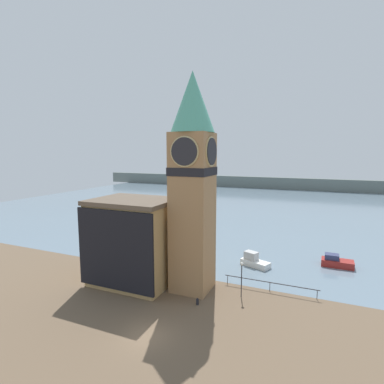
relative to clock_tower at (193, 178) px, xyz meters
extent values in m
plane|color=brown|center=(-0.03, -10.00, -12.94)|extent=(160.00, 160.00, 0.00)
cube|color=slate|center=(-0.03, 63.05, -12.94)|extent=(160.00, 120.00, 0.00)
cube|color=slate|center=(-0.03, 103.05, -10.44)|extent=(180.00, 3.00, 5.00)
cube|color=#333338|center=(8.38, 2.80, -11.89)|extent=(10.57, 0.08, 0.08)
cylinder|color=#333338|center=(3.39, 2.80, -12.41)|extent=(0.07, 0.07, 1.05)
cylinder|color=#333338|center=(8.38, 2.80, -12.41)|extent=(0.07, 0.07, 1.05)
cylinder|color=#333338|center=(13.37, 2.80, -12.41)|extent=(0.07, 0.07, 1.05)
cube|color=#9E754C|center=(-0.01, 0.01, -4.01)|extent=(4.21, 4.21, 17.86)
cube|color=black|center=(-0.01, 0.01, 0.72)|extent=(4.33, 4.33, 0.90)
cylinder|color=tan|center=(-0.01, -2.15, 2.87)|extent=(3.20, 0.12, 3.20)
cylinder|color=#232328|center=(-0.01, -2.24, 2.87)|extent=(2.91, 0.12, 2.91)
cylinder|color=tan|center=(2.15, 0.01, 2.87)|extent=(0.12, 3.20, 3.20)
cylinder|color=#232328|center=(2.24, 0.01, 2.87)|extent=(0.12, 2.91, 2.91)
cone|color=#51A88E|center=(-0.01, 0.01, 8.17)|extent=(4.84, 4.84, 6.49)
cube|color=tan|center=(-7.32, -0.88, -8.08)|extent=(9.27, 7.27, 9.72)
cube|color=brown|center=(-7.32, -0.88, -2.97)|extent=(9.67, 7.67, 0.50)
cube|color=black|center=(-7.32, -4.67, -7.88)|extent=(9.77, 0.30, 8.95)
cube|color=silver|center=(5.36, 9.77, -12.54)|extent=(4.36, 3.07, 0.80)
cube|color=#B2B2B2|center=(4.69, 10.04, -11.59)|extent=(2.08, 1.76, 1.10)
cube|color=maroon|center=(15.85, 14.13, -12.47)|extent=(4.16, 2.11, 0.94)
cube|color=navy|center=(15.11, 14.15, -11.64)|extent=(1.84, 1.45, 0.72)
cylinder|color=black|center=(1.93, -3.27, -12.66)|extent=(0.30, 0.30, 0.56)
sphere|color=black|center=(1.93, -3.27, -12.38)|extent=(0.31, 0.31, 0.31)
cylinder|color=black|center=(5.70, 0.22, -11.11)|extent=(0.10, 0.10, 3.66)
sphere|color=silver|center=(5.70, 0.22, -9.18)|extent=(0.32, 0.32, 0.32)
camera|label=1|loc=(12.92, -30.44, 2.77)|focal=28.00mm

